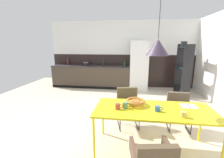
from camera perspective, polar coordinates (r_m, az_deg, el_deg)
ground_plane at (r=3.64m, az=-0.13°, el=-16.07°), size 8.59×8.59×0.00m
back_wall_splashback_dark at (r=6.50m, az=3.80°, el=3.30°), size 6.08×0.12×1.36m
back_wall_panel_upper at (r=6.42m, az=3.99°, el=15.35°), size 6.08×0.12×1.36m
kitchen_counter at (r=6.41m, az=-7.95°, el=1.01°), size 3.25×0.63×0.91m
refrigerator_column at (r=6.10m, az=10.23°, el=5.16°), size 0.71×0.60×1.92m
dining_table at (r=2.57m, az=15.46°, el=-11.81°), size 1.89×0.79×0.75m
armchair_facing_counter at (r=3.54m, az=24.06°, el=-9.47°), size 0.50×0.49×0.75m
armchair_corner_seat at (r=2.04m, az=15.39°, el=-26.71°), size 0.55×0.54×0.72m
armchair_head_of_table at (r=3.35m, az=6.02°, el=-8.83°), size 0.57×0.56×0.83m
fruit_bowl at (r=2.63m, az=8.92°, el=-8.47°), size 0.34×0.34×0.09m
open_book at (r=2.85m, az=27.12°, el=-9.22°), size 0.24×0.20×0.02m
mug_tall_blue at (r=2.44m, az=2.23°, el=-10.36°), size 0.12×0.08×0.10m
mug_wide_latte at (r=2.42m, az=25.56°, el=-12.02°), size 0.13×0.09×0.09m
mug_glass_clear at (r=2.47m, az=16.97°, el=-10.77°), size 0.12×0.08×0.08m
mug_white_ceramic at (r=2.48m, az=5.07°, el=-9.91°), size 0.13×0.09×0.10m
cooking_pot at (r=6.40m, az=-9.97°, el=5.65°), size 0.23×0.23×0.16m
bottle_vinegar_dark at (r=6.87m, az=-16.51°, el=6.29°), size 0.07×0.07×0.30m
bottle_oil_tall at (r=6.21m, az=-3.23°, el=6.07°), size 0.06×0.06×0.30m
bottle_wine_green at (r=5.87m, az=4.77°, el=5.58°), size 0.07×0.07×0.27m
open_shelf_unit at (r=5.75m, az=25.54°, el=3.80°), size 0.30×0.84×1.88m
pendant_lamp_over_table_near at (r=2.34m, az=16.99°, el=11.45°), size 0.34×0.34×1.06m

